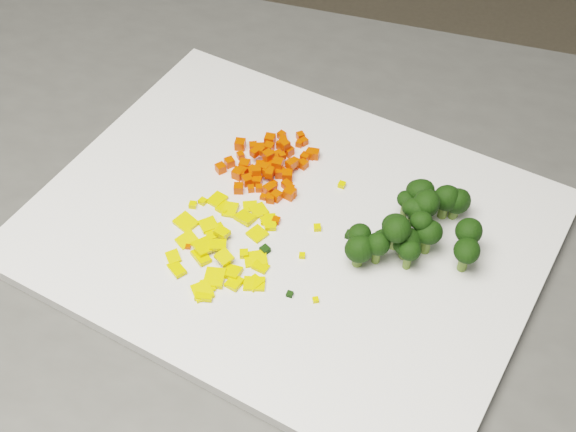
# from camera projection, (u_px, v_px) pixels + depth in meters

# --- Properties ---
(cutting_board) EXTENTS (0.55, 0.50, 0.01)m
(cutting_board) POSITION_uv_depth(u_px,v_px,m) (288.00, 227.00, 0.74)
(cutting_board) COLOR white
(cutting_board) RESTS_ON counter_block
(carrot_pile) EXTENTS (0.10, 0.10, 0.03)m
(carrot_pile) POSITION_uv_depth(u_px,v_px,m) (272.00, 157.00, 0.78)
(carrot_pile) COLOR red
(carrot_pile) RESTS_ON cutting_board
(pepper_pile) EXTENTS (0.12, 0.12, 0.02)m
(pepper_pile) POSITION_uv_depth(u_px,v_px,m) (226.00, 239.00, 0.72)
(pepper_pile) COLOR yellow
(pepper_pile) RESTS_ON cutting_board
(broccoli_pile) EXTENTS (0.12, 0.12, 0.06)m
(broccoli_pile) POSITION_uv_depth(u_px,v_px,m) (412.00, 221.00, 0.70)
(broccoli_pile) COLOR black
(broccoli_pile) RESTS_ON cutting_board
(carrot_cube_0) EXTENTS (0.01, 0.01, 0.01)m
(carrot_cube_0) POSITION_uv_depth(u_px,v_px,m) (286.00, 185.00, 0.77)
(carrot_cube_0) COLOR red
(carrot_cube_0) RESTS_ON carrot_pile
(carrot_cube_1) EXTENTS (0.01, 0.01, 0.01)m
(carrot_cube_1) POSITION_uv_depth(u_px,v_px,m) (280.00, 156.00, 0.79)
(carrot_cube_1) COLOR red
(carrot_cube_1) RESTS_ON carrot_pile
(carrot_cube_2) EXTENTS (0.01, 0.01, 0.01)m
(carrot_cube_2) POSITION_uv_depth(u_px,v_px,m) (314.00, 154.00, 0.79)
(carrot_cube_2) COLOR red
(carrot_cube_2) RESTS_ON carrot_pile
(carrot_cube_3) EXTENTS (0.01, 0.01, 0.01)m
(carrot_cube_3) POSITION_uv_depth(u_px,v_px,m) (273.00, 186.00, 0.77)
(carrot_cube_3) COLOR red
(carrot_cube_3) RESTS_ON carrot_pile
(carrot_cube_4) EXTENTS (0.01, 0.01, 0.01)m
(carrot_cube_4) POSITION_uv_depth(u_px,v_px,m) (271.00, 166.00, 0.78)
(carrot_cube_4) COLOR red
(carrot_cube_4) RESTS_ON carrot_pile
(carrot_cube_5) EXTENTS (0.01, 0.01, 0.01)m
(carrot_cube_5) POSITION_uv_depth(u_px,v_px,m) (290.00, 193.00, 0.76)
(carrot_cube_5) COLOR red
(carrot_cube_5) RESTS_ON carrot_pile
(carrot_cube_6) EXTENTS (0.01, 0.01, 0.01)m
(carrot_cube_6) POSITION_uv_depth(u_px,v_px,m) (260.00, 151.00, 0.79)
(carrot_cube_6) COLOR red
(carrot_cube_6) RESTS_ON carrot_pile
(carrot_cube_7) EXTENTS (0.01, 0.01, 0.01)m
(carrot_cube_7) POSITION_uv_depth(u_px,v_px,m) (287.00, 175.00, 0.77)
(carrot_cube_7) COLOR red
(carrot_cube_7) RESTS_ON carrot_pile
(carrot_cube_8) EXTENTS (0.01, 0.01, 0.01)m
(carrot_cube_8) POSITION_uv_depth(u_px,v_px,m) (294.00, 162.00, 0.78)
(carrot_cube_8) COLOR red
(carrot_cube_8) RESTS_ON carrot_pile
(carrot_cube_9) EXTENTS (0.01, 0.01, 0.01)m
(carrot_cube_9) POSITION_uv_depth(u_px,v_px,m) (252.00, 170.00, 0.78)
(carrot_cube_9) COLOR red
(carrot_cube_9) RESTS_ON carrot_pile
(carrot_cube_10) EXTENTS (0.01, 0.01, 0.01)m
(carrot_cube_10) POSITION_uv_depth(u_px,v_px,m) (282.00, 135.00, 0.81)
(carrot_cube_10) COLOR red
(carrot_cube_10) RESTS_ON carrot_pile
(carrot_cube_11) EXTENTS (0.01, 0.01, 0.01)m
(carrot_cube_11) POSITION_uv_depth(u_px,v_px,m) (280.00, 173.00, 0.78)
(carrot_cube_11) COLOR red
(carrot_cube_11) RESTS_ON carrot_pile
(carrot_cube_12) EXTENTS (0.01, 0.01, 0.01)m
(carrot_cube_12) POSITION_uv_depth(u_px,v_px,m) (269.00, 169.00, 0.78)
(carrot_cube_12) COLOR red
(carrot_cube_12) RESTS_ON carrot_pile
(carrot_cube_13) EXTENTS (0.01, 0.01, 0.01)m
(carrot_cube_13) POSITION_uv_depth(u_px,v_px,m) (310.00, 154.00, 0.79)
(carrot_cube_13) COLOR red
(carrot_cube_13) RESTS_ON carrot_pile
(carrot_cube_14) EXTENTS (0.01, 0.01, 0.01)m
(carrot_cube_14) POSITION_uv_depth(u_px,v_px,m) (282.00, 145.00, 0.80)
(carrot_cube_14) COLOR red
(carrot_cube_14) RESTS_ON carrot_pile
(carrot_cube_15) EXTENTS (0.01, 0.01, 0.01)m
(carrot_cube_15) POSITION_uv_depth(u_px,v_px,m) (268.00, 156.00, 0.78)
(carrot_cube_15) COLOR red
(carrot_cube_15) RESTS_ON carrot_pile
(carrot_cube_16) EXTENTS (0.01, 0.01, 0.01)m
(carrot_cube_16) POSITION_uv_depth(u_px,v_px,m) (240.00, 144.00, 0.80)
(carrot_cube_16) COLOR red
(carrot_cube_16) RESTS_ON carrot_pile
(carrot_cube_17) EXTENTS (0.01, 0.01, 0.01)m
(carrot_cube_17) POSITION_uv_depth(u_px,v_px,m) (272.00, 155.00, 0.79)
(carrot_cube_17) COLOR red
(carrot_cube_17) RESTS_ON carrot_pile
(carrot_cube_18) EXTENTS (0.01, 0.01, 0.01)m
(carrot_cube_18) POSITION_uv_depth(u_px,v_px,m) (269.00, 174.00, 0.76)
(carrot_cube_18) COLOR red
(carrot_cube_18) RESTS_ON carrot_pile
(carrot_cube_19) EXTENTS (0.01, 0.01, 0.01)m
(carrot_cube_19) POSITION_uv_depth(u_px,v_px,m) (299.00, 144.00, 0.81)
(carrot_cube_19) COLOR red
(carrot_cube_19) RESTS_ON carrot_pile
(carrot_cube_20) EXTENTS (0.01, 0.01, 0.01)m
(carrot_cube_20) POSITION_uv_depth(u_px,v_px,m) (269.00, 172.00, 0.77)
(carrot_cube_20) COLOR red
(carrot_cube_20) RESTS_ON carrot_pile
(carrot_cube_21) EXTENTS (0.01, 0.01, 0.01)m
(carrot_cube_21) POSITION_uv_depth(u_px,v_px,m) (238.00, 174.00, 0.78)
(carrot_cube_21) COLOR red
(carrot_cube_21) RESTS_ON carrot_pile
(carrot_cube_22) EXTENTS (0.01, 0.01, 0.01)m
(carrot_cube_22) POSITION_uv_depth(u_px,v_px,m) (303.00, 164.00, 0.78)
(carrot_cube_22) COLOR red
(carrot_cube_22) RESTS_ON carrot_pile
(carrot_cube_23) EXTENTS (0.01, 0.01, 0.01)m
(carrot_cube_23) POSITION_uv_depth(u_px,v_px,m) (289.00, 187.00, 0.76)
(carrot_cube_23) COLOR red
(carrot_cube_23) RESTS_ON carrot_pile
(carrot_cube_24) EXTENTS (0.01, 0.01, 0.01)m
(carrot_cube_24) POSITION_uv_depth(u_px,v_px,m) (300.00, 136.00, 0.81)
(carrot_cube_24) COLOR red
(carrot_cube_24) RESTS_ON carrot_pile
(carrot_cube_25) EXTENTS (0.01, 0.01, 0.01)m
(carrot_cube_25) POSITION_uv_depth(u_px,v_px,m) (251.00, 189.00, 0.76)
(carrot_cube_25) COLOR red
(carrot_cube_25) RESTS_ON carrot_pile
(carrot_cube_26) EXTENTS (0.01, 0.01, 0.01)m
(carrot_cube_26) POSITION_uv_depth(u_px,v_px,m) (292.00, 194.00, 0.76)
(carrot_cube_26) COLOR red
(carrot_cube_26) RESTS_ON carrot_pile
(carrot_cube_27) EXTENTS (0.01, 0.01, 0.01)m
(carrot_cube_27) POSITION_uv_depth(u_px,v_px,m) (305.00, 157.00, 0.79)
(carrot_cube_27) COLOR red
(carrot_cube_27) RESTS_ON carrot_pile
(carrot_cube_28) EXTENTS (0.01, 0.01, 0.01)m
(carrot_cube_28) POSITION_uv_depth(u_px,v_px,m) (269.00, 147.00, 0.80)
(carrot_cube_28) COLOR red
(carrot_cube_28) RESTS_ON carrot_pile
(carrot_cube_29) EXTENTS (0.01, 0.01, 0.01)m
(carrot_cube_29) POSITION_uv_depth(u_px,v_px,m) (277.00, 157.00, 0.79)
(carrot_cube_29) COLOR red
(carrot_cube_29) RESTS_ON carrot_pile
(carrot_cube_30) EXTENTS (0.01, 0.01, 0.01)m
(carrot_cube_30) POSITION_uv_depth(u_px,v_px,m) (240.00, 174.00, 0.78)
(carrot_cube_30) COLOR red
(carrot_cube_30) RESTS_ON carrot_pile
(carrot_cube_31) EXTENTS (0.01, 0.01, 0.01)m
(carrot_cube_31) POSITION_uv_depth(u_px,v_px,m) (253.00, 147.00, 0.80)
(carrot_cube_31) COLOR red
(carrot_cube_31) RESTS_ON carrot_pile
(carrot_cube_32) EXTENTS (0.01, 0.01, 0.01)m
(carrot_cube_32) POSITION_uv_depth(u_px,v_px,m) (270.00, 140.00, 0.81)
(carrot_cube_32) COLOR red
(carrot_cube_32) RESTS_ON carrot_pile
(carrot_cube_33) EXTENTS (0.01, 0.01, 0.01)m
(carrot_cube_33) POSITION_uv_depth(u_px,v_px,m) (242.00, 172.00, 0.78)
(carrot_cube_33) COLOR red
(carrot_cube_33) RESTS_ON carrot_pile
(carrot_cube_34) EXTENTS (0.01, 0.01, 0.01)m
(carrot_cube_34) POSITION_uv_depth(u_px,v_px,m) (291.00, 164.00, 0.77)
(carrot_cube_34) COLOR red
(carrot_cube_34) RESTS_ON carrot_pile
(carrot_cube_35) EXTENTS (0.01, 0.01, 0.01)m
(carrot_cube_35) POSITION_uv_depth(u_px,v_px,m) (259.00, 188.00, 0.76)
(carrot_cube_35) COLOR red
(carrot_cube_35) RESTS_ON carrot_pile
(carrot_cube_36) EXTENTS (0.01, 0.01, 0.01)m
(carrot_cube_36) POSITION_uv_depth(u_px,v_px,m) (239.00, 188.00, 0.76)
(carrot_cube_36) COLOR red
(carrot_cube_36) RESTS_ON carrot_pile
(carrot_cube_37) EXTENTS (0.01, 0.01, 0.01)m
(carrot_cube_37) POSITION_uv_depth(u_px,v_px,m) (259.00, 169.00, 0.77)
(carrot_cube_37) COLOR red
(carrot_cube_37) RESTS_ON carrot_pile
(carrot_cube_38) EXTENTS (0.01, 0.01, 0.01)m
(carrot_cube_38) POSITION_uv_depth(u_px,v_px,m) (221.00, 168.00, 0.78)
(carrot_cube_38) COLOR red
(carrot_cube_38) RESTS_ON carrot_pile
(carrot_cube_39) EXTENTS (0.01, 0.01, 0.01)m
(carrot_cube_39) POSITION_uv_depth(u_px,v_px,m) (265.00, 168.00, 0.77)
(carrot_cube_39) COLOR red
(carrot_cube_39) RESTS_ON carrot_pile
(carrot_cube_40) EXTENTS (0.01, 0.01, 0.01)m
(carrot_cube_40) POSITION_uv_depth(u_px,v_px,m) (247.00, 180.00, 0.77)
(carrot_cube_40) COLOR red
(carrot_cube_40) RESTS_ON carrot_pile
(carrot_cube_41) EXTENTS (0.01, 0.01, 0.01)m
(carrot_cube_41) POSITION_uv_depth(u_px,v_px,m) (283.00, 140.00, 0.81)
(carrot_cube_41) COLOR red
(carrot_cube_41) RESTS_ON carrot_pile
(carrot_cube_42) EXTENTS (0.01, 0.01, 0.01)m
(carrot_cube_42) POSITION_uv_depth(u_px,v_px,m) (271.00, 199.00, 0.75)
(carrot_cube_42) COLOR red
(carrot_cube_42) RESTS_ON carrot_pile
(carrot_cube_43) EXTENTS (0.01, 0.01, 0.01)m
(carrot_cube_43) POSITION_uv_depth(u_px,v_px,m) (259.00, 164.00, 0.79)
(carrot_cube_43) COLOR red
(carrot_cube_43) RESTS_ON carrot_pile
(carrot_cube_44) EXTENTS (0.01, 0.01, 0.01)m
(carrot_cube_44) POSITION_uv_depth(u_px,v_px,m) (290.00, 190.00, 0.76)
(carrot_cube_44) COLOR red
(carrot_cube_44) RESTS_ON carrot_pile
(carrot_cube_45) EXTENTS (0.01, 0.01, 0.01)m
(carrot_cube_45) POSITION_uv_depth(u_px,v_px,m) (273.00, 184.00, 0.77)
(carrot_cube_45) COLOR red
(carrot_cube_45) RESTS_ON carrot_pile
(carrot_cube_46) EXTENTS (0.01, 0.01, 0.01)m
(carrot_cube_46) POSITION_uv_depth(u_px,v_px,m) (245.00, 165.00, 0.78)
(carrot_cube_46) COLOR red
(carrot_cube_46) RESTS_ON carrot_pile
(carrot_cube_47) EXTENTS (0.01, 0.01, 0.01)m
(carrot_cube_47) POSITION_uv_depth(u_px,v_px,m) (261.00, 150.00, 0.80)
(carrot_cube_47) COLOR red
(carrot_cube_47) RESTS_ON carrot_pile
(carrot_cube_48) EXTENTS (0.01, 0.01, 0.01)m
(carrot_cube_48) POSITION_uv_depth(u_px,v_px,m) (263.00, 165.00, 0.79)
(carrot_cube_48) COLOR red
(carrot_cube_48) RESTS_ON carrot_pile
(carrot_cube_49) EXTENTS (0.01, 0.01, 0.01)m
(carrot_cube_49) POSITION_uv_depth(u_px,v_px,m) (257.00, 181.00, 0.77)
(carrot_cube_49) COLOR red
(carrot_cube_49) RESTS_ON carrot_pile
(carrot_cube_50) EXTENTS (0.01, 0.01, 0.01)m
(carrot_cube_50) POSITION_uv_depth(u_px,v_px,m) (256.00, 171.00, 0.77)
(carrot_cube_50) COLOR red
(carrot_cube_50) RESTS_ON carrot_pile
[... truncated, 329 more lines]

